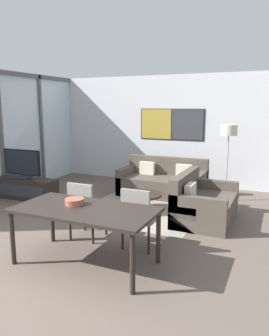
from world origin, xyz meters
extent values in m
plane|color=brown|center=(0.00, 0.00, 0.00)|extent=(24.00, 24.00, 0.00)
cube|color=silver|center=(0.00, 5.45, 1.40)|extent=(6.93, 0.06, 2.80)
cube|color=#2D2D33|center=(0.19, 5.41, 1.55)|extent=(1.72, 0.01, 0.80)
cube|color=#B29333|center=(-0.23, 5.40, 1.55)|extent=(0.82, 0.02, 0.76)
cube|color=#38383D|center=(0.61, 5.40, 1.55)|extent=(0.82, 0.02, 0.76)
cube|color=silver|center=(-2.97, 2.72, 1.40)|extent=(0.02, 5.45, 2.80)
cube|color=#515156|center=(-2.94, 2.72, 1.40)|extent=(0.07, 0.08, 2.80)
cube|color=#515156|center=(-2.94, 4.08, 1.40)|extent=(0.07, 0.08, 2.80)
cube|color=gray|center=(0.41, 2.93, 0.00)|extent=(2.25, 2.08, 0.01)
cube|color=black|center=(-2.31, 2.65, 0.23)|extent=(1.60, 0.43, 0.46)
cube|color=#2D2D33|center=(-2.31, 2.43, 0.23)|extent=(1.47, 0.01, 0.25)
cube|color=#2D2D33|center=(-2.31, 2.65, 0.49)|extent=(0.36, 0.20, 0.05)
cube|color=#2D2D33|center=(-2.31, 2.65, 0.55)|extent=(0.06, 0.03, 0.08)
cube|color=black|center=(-2.31, 2.65, 0.81)|extent=(0.97, 0.04, 0.56)
cube|color=black|center=(-2.31, 2.63, 0.81)|extent=(0.90, 0.01, 0.50)
cube|color=#51473D|center=(0.41, 4.12, 0.21)|extent=(1.91, 0.93, 0.42)
cube|color=#51473D|center=(0.41, 4.51, 0.42)|extent=(1.91, 0.16, 0.84)
cube|color=#51473D|center=(-0.48, 4.12, 0.30)|extent=(0.14, 0.93, 0.60)
cube|color=#51473D|center=(1.29, 4.12, 0.30)|extent=(0.14, 0.93, 0.60)
cube|color=beige|center=(-0.04, 4.33, 0.57)|extent=(0.36, 0.12, 0.30)
cube|color=beige|center=(0.85, 4.33, 0.57)|extent=(0.36, 0.12, 0.30)
cube|color=#51473D|center=(1.67, 2.88, 0.21)|extent=(0.93, 1.46, 0.42)
cube|color=#51473D|center=(1.29, 2.88, 0.42)|extent=(0.16, 1.46, 0.84)
cube|color=#51473D|center=(1.67, 2.22, 0.30)|extent=(0.93, 0.14, 0.60)
cube|color=#51473D|center=(1.67, 3.54, 0.30)|extent=(0.93, 0.14, 0.60)
cube|color=beige|center=(1.47, 2.56, 0.57)|extent=(0.12, 0.36, 0.30)
cylinder|color=black|center=(0.41, 2.93, 0.01)|extent=(0.36, 0.36, 0.03)
cylinder|color=black|center=(0.41, 2.93, 0.15)|extent=(0.15, 0.15, 0.30)
cylinder|color=black|center=(0.41, 2.93, 0.32)|extent=(0.81, 0.81, 0.04)
cube|color=black|center=(0.61, 0.61, 0.72)|extent=(1.81, 0.92, 0.04)
cylinder|color=black|center=(-0.23, 0.21, 0.35)|extent=(0.06, 0.06, 0.70)
cylinder|color=black|center=(1.46, 0.21, 0.35)|extent=(0.06, 0.06, 0.70)
cylinder|color=black|center=(-0.23, 1.01, 0.35)|extent=(0.06, 0.06, 0.70)
cylinder|color=black|center=(1.46, 1.01, 0.35)|extent=(0.06, 0.06, 0.70)
cube|color=gray|center=(0.17, 1.37, 0.44)|extent=(0.46, 0.46, 0.06)
cube|color=gray|center=(0.17, 1.17, 0.68)|extent=(0.42, 0.05, 0.42)
cylinder|color=black|center=(-0.03, 1.17, 0.21)|extent=(0.04, 0.04, 0.41)
cylinder|color=black|center=(0.37, 1.17, 0.21)|extent=(0.04, 0.04, 0.41)
cylinder|color=black|center=(-0.03, 1.57, 0.21)|extent=(0.04, 0.04, 0.41)
cylinder|color=black|center=(0.37, 1.57, 0.21)|extent=(0.04, 0.04, 0.41)
cube|color=gray|center=(1.06, 1.38, 0.44)|extent=(0.46, 0.46, 0.06)
cube|color=gray|center=(1.06, 1.18, 0.68)|extent=(0.42, 0.05, 0.42)
cylinder|color=black|center=(0.86, 1.18, 0.21)|extent=(0.04, 0.04, 0.41)
cylinder|color=black|center=(1.26, 1.18, 0.21)|extent=(0.04, 0.04, 0.41)
cylinder|color=black|center=(0.86, 1.58, 0.21)|extent=(0.04, 0.04, 0.41)
cylinder|color=black|center=(1.26, 1.58, 0.21)|extent=(0.04, 0.04, 0.41)
cylinder|color=#995642|center=(0.40, 0.69, 0.78)|extent=(0.25, 0.25, 0.08)
torus|color=#995642|center=(0.40, 0.69, 0.82)|extent=(0.25, 0.25, 0.02)
cylinder|color=#2D2D33|center=(1.80, 4.29, 0.01)|extent=(0.28, 0.28, 0.02)
cylinder|color=#B7B7BC|center=(1.80, 4.29, 0.72)|extent=(0.03, 0.03, 1.39)
cylinder|color=beige|center=(1.80, 4.29, 1.52)|extent=(0.35, 0.35, 0.22)
camera|label=1|loc=(2.81, -2.74, 2.01)|focal=35.00mm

